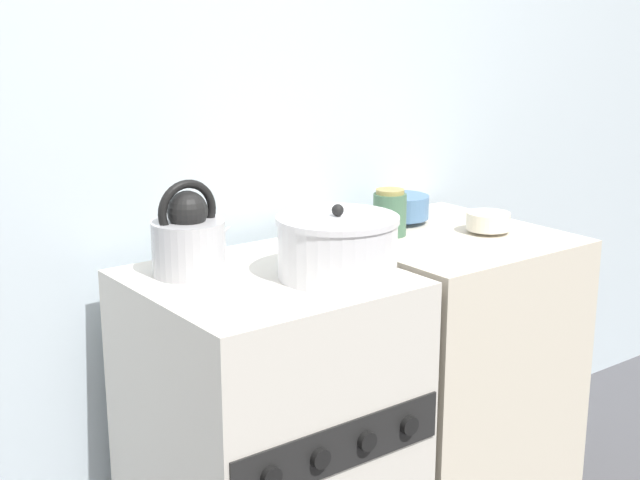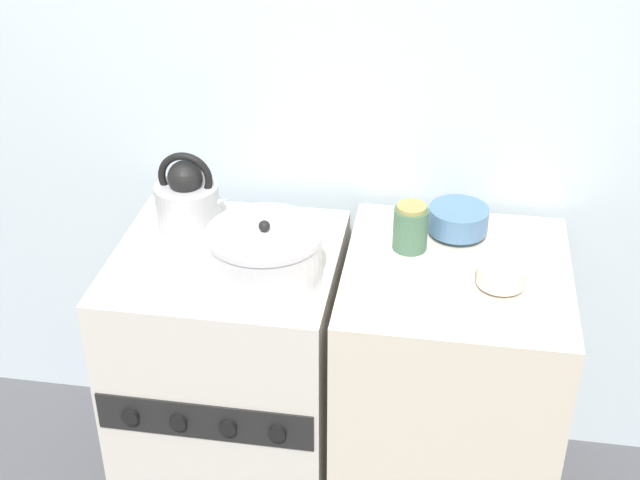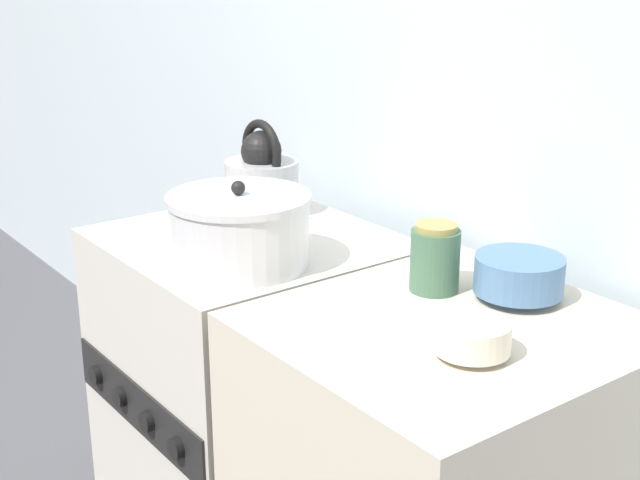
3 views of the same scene
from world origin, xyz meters
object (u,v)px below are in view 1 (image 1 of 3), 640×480
at_px(stove, 269,440).
at_px(small_ceramic_bowl, 488,221).
at_px(enamel_bowl, 401,207).
at_px(cooking_pot, 337,246).
at_px(kettle, 189,238).
at_px(storage_jar, 390,213).

xyz_separation_m(stove, small_ceramic_bowl, (0.70, -0.04, 0.45)).
bearing_deg(stove, enamel_bowl, 17.93).
relative_size(cooking_pot, enamel_bowl, 1.79).
distance_m(stove, small_ceramic_bowl, 0.83).
bearing_deg(enamel_bowl, kettle, -174.74).
distance_m(cooking_pot, small_ceramic_bowl, 0.57).
xyz_separation_m(stove, cooking_pot, (0.13, -0.10, 0.49)).
bearing_deg(storage_jar, small_ceramic_bowl, -31.66).
height_order(cooking_pot, small_ceramic_bowl, cooking_pot).
height_order(stove, small_ceramic_bowl, small_ceramic_bowl).
bearing_deg(stove, cooking_pot, -37.49).
height_order(stove, enamel_bowl, enamel_bowl).
distance_m(enamel_bowl, small_ceramic_bowl, 0.26).
relative_size(enamel_bowl, storage_jar, 1.25).
bearing_deg(kettle, small_ceramic_bowl, -11.25).
relative_size(stove, cooking_pot, 2.95).
height_order(cooking_pot, enamel_bowl, cooking_pot).
distance_m(kettle, storage_jar, 0.60).
relative_size(cooking_pot, small_ceramic_bowl, 2.37).
height_order(stove, storage_jar, storage_jar).
bearing_deg(storage_jar, cooking_pot, -149.01).
distance_m(stove, kettle, 0.53).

